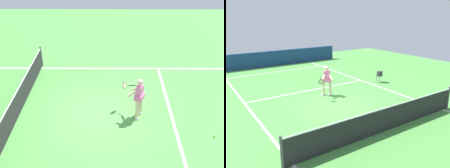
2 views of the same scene
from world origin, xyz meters
TOP-DOWN VIEW (x-y plane):
  - ground_plane at (0.00, 0.00)m, footprint 27.47×27.47m
  - court_back_wall at (0.00, -10.26)m, footprint 12.09×0.24m
  - baseline_marking at (0.00, -8.06)m, footprint 8.09×0.10m
  - service_line_marking at (0.00, -2.90)m, footprint 7.09×0.10m
  - sideline_left_marking at (-3.54, 0.00)m, footprint 0.10×19.13m
  - sideline_right_marking at (3.54, 0.00)m, footprint 0.10×19.13m
  - court_net at (0.00, 2.78)m, footprint 7.77×0.08m
  - tennis_player at (-0.25, -1.64)m, footprint 1.03×0.84m
  - tennis_ball_near at (-0.15, -5.79)m, footprint 0.07×0.07m
  - tennis_ball_mid at (-1.45, -4.15)m, footprint 0.07×0.07m
  - ball_hopper at (-4.21, -1.95)m, footprint 0.36×0.36m

SIDE VIEW (x-z plane):
  - ground_plane at x=0.00m, z-range 0.00..0.00m
  - baseline_marking at x=0.00m, z-range 0.00..0.01m
  - service_line_marking at x=0.00m, z-range 0.00..0.01m
  - sideline_left_marking at x=-3.54m, z-range 0.00..0.01m
  - sideline_right_marking at x=3.54m, z-range 0.00..0.01m
  - tennis_ball_near at x=-0.15m, z-range 0.00..0.07m
  - tennis_ball_mid at x=-1.45m, z-range 0.00..0.07m
  - court_net at x=0.00m, z-range -0.03..0.97m
  - ball_hopper at x=-4.21m, z-range 0.17..0.92m
  - court_back_wall at x=0.00m, z-range 0.00..1.21m
  - tennis_player at x=-0.25m, z-range 0.07..1.62m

